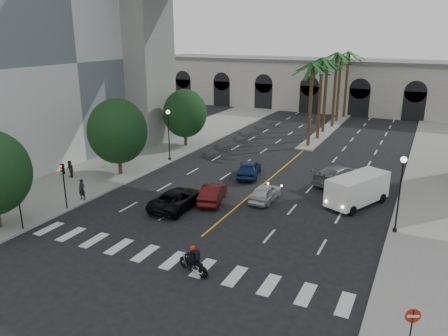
% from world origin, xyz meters
% --- Properties ---
extents(ground, '(140.00, 140.00, 0.00)m').
position_xyz_m(ground, '(0.00, 0.00, 0.00)').
color(ground, black).
rests_on(ground, ground).
extents(sidewalk_left, '(8.00, 100.00, 0.15)m').
position_xyz_m(sidewalk_left, '(-15.00, 15.00, 0.07)').
color(sidewalk_left, gray).
rests_on(sidewalk_left, ground).
extents(median, '(2.00, 24.00, 0.20)m').
position_xyz_m(median, '(0.00, 38.00, 0.10)').
color(median, gray).
rests_on(median, ground).
extents(building_left, '(16.50, 32.50, 20.60)m').
position_xyz_m(building_left, '(-27.00, 12.00, 10.31)').
color(building_left, silver).
rests_on(building_left, ground).
extents(pier_building, '(71.00, 10.50, 8.50)m').
position_xyz_m(pier_building, '(0.00, 55.00, 4.27)').
color(pier_building, beige).
rests_on(pier_building, ground).
extents(palm_a, '(3.20, 3.20, 10.30)m').
position_xyz_m(palm_a, '(0.00, 28.00, 9.10)').
color(palm_a, '#47331E').
rests_on(palm_a, ground).
extents(palm_b, '(3.20, 3.20, 10.60)m').
position_xyz_m(palm_b, '(0.10, 32.00, 9.37)').
color(palm_b, '#47331E').
rests_on(palm_b, ground).
extents(palm_c, '(3.20, 3.20, 10.10)m').
position_xyz_m(palm_c, '(-0.20, 36.00, 8.91)').
color(palm_c, '#47331E').
rests_on(palm_c, ground).
extents(palm_d, '(3.20, 3.20, 10.90)m').
position_xyz_m(palm_d, '(0.15, 40.00, 9.65)').
color(palm_d, '#47331E').
rests_on(palm_d, ground).
extents(palm_e, '(3.20, 3.20, 10.40)m').
position_xyz_m(palm_e, '(-0.10, 44.00, 9.19)').
color(palm_e, '#47331E').
rests_on(palm_e, ground).
extents(palm_f, '(3.20, 3.20, 10.70)m').
position_xyz_m(palm_f, '(0.20, 48.00, 9.46)').
color(palm_f, '#47331E').
rests_on(palm_f, ground).
extents(street_tree_mid, '(5.44, 5.44, 7.21)m').
position_xyz_m(street_tree_mid, '(-13.00, 10.00, 4.21)').
color(street_tree_mid, '#382616').
rests_on(street_tree_mid, ground).
extents(street_tree_far, '(5.04, 5.04, 6.68)m').
position_xyz_m(street_tree_far, '(-13.00, 22.00, 3.90)').
color(street_tree_far, '#382616').
rests_on(street_tree_far, ground).
extents(lamp_post_left_far, '(0.40, 0.40, 5.35)m').
position_xyz_m(lamp_post_left_far, '(-11.40, 16.00, 3.22)').
color(lamp_post_left_far, black).
rests_on(lamp_post_left_far, ground).
extents(lamp_post_right, '(0.40, 0.40, 5.35)m').
position_xyz_m(lamp_post_right, '(11.40, 8.00, 3.22)').
color(lamp_post_right, black).
rests_on(lamp_post_right, ground).
extents(traffic_signal_near, '(0.25, 0.18, 3.65)m').
position_xyz_m(traffic_signal_near, '(-11.30, -2.50, 2.51)').
color(traffic_signal_near, black).
rests_on(traffic_signal_near, ground).
extents(traffic_signal_far, '(0.25, 0.18, 3.65)m').
position_xyz_m(traffic_signal_far, '(-11.30, 1.50, 2.51)').
color(traffic_signal_far, black).
rests_on(traffic_signal_far, ground).
extents(motorcycle_rider, '(2.21, 0.93, 1.66)m').
position_xyz_m(motorcycle_rider, '(1.82, -2.19, 0.75)').
color(motorcycle_rider, black).
rests_on(motorcycle_rider, ground).
extents(car_a, '(1.67, 4.03, 1.37)m').
position_xyz_m(car_a, '(1.50, 9.82, 0.68)').
color(car_a, silver).
rests_on(car_a, ground).
extents(car_b, '(2.60, 4.63, 1.45)m').
position_xyz_m(car_b, '(-2.13, 7.76, 0.72)').
color(car_b, '#430D0D').
rests_on(car_b, ground).
extents(car_c, '(2.50, 5.36, 1.49)m').
position_xyz_m(car_c, '(-4.00, 5.51, 0.74)').
color(car_c, black).
rests_on(car_c, ground).
extents(car_d, '(4.55, 6.24, 1.68)m').
position_xyz_m(car_d, '(6.00, 16.53, 0.84)').
color(car_d, slate).
rests_on(car_d, ground).
extents(car_e, '(2.90, 4.90, 1.57)m').
position_xyz_m(car_e, '(-1.99, 14.87, 0.78)').
color(car_e, navy).
rests_on(car_e, ground).
extents(cargo_van, '(4.25, 5.97, 2.39)m').
position_xyz_m(cargo_van, '(8.19, 12.04, 1.33)').
color(cargo_van, white).
rests_on(cargo_van, ground).
extents(pedestrian_a, '(0.66, 0.47, 1.67)m').
position_xyz_m(pedestrian_a, '(-11.50, 3.41, 0.99)').
color(pedestrian_a, black).
rests_on(pedestrian_a, sidewalk_left).
extents(pedestrian_b, '(0.97, 0.91, 1.59)m').
position_xyz_m(pedestrian_b, '(-16.36, 7.07, 0.94)').
color(pedestrian_b, black).
rests_on(pedestrian_b, sidewalk_left).
extents(do_not_enter_sign, '(0.59, 0.29, 2.57)m').
position_xyz_m(do_not_enter_sign, '(13.00, -4.51, 1.87)').
color(do_not_enter_sign, black).
rests_on(do_not_enter_sign, ground).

